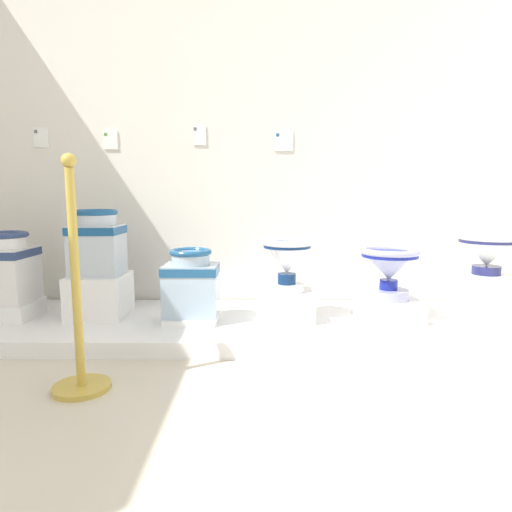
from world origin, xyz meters
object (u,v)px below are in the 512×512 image
Objects in this scene: plinth_block_central_ornate at (100,295)px; info_placard_third at (199,135)px; antique_toilet_central_ornate at (97,241)px; antique_toilet_leftmost at (5,266)px; antique_toilet_rightmost at (389,266)px; stanchion_post_near_left at (78,323)px; antique_toilet_squat_floral at (191,282)px; plinth_block_slender_white at (484,299)px; info_placard_second at (110,140)px; info_placard_fourth at (284,141)px; plinth_block_leftmost at (8,310)px; antique_toilet_pale_glazed at (287,257)px; plinth_block_pale_glazed at (286,305)px; plinth_block_rightmost at (387,309)px; info_placard_first at (41,137)px; plinth_block_squat_floral at (192,318)px; antique_toilet_slender_white at (488,251)px.

info_placard_third reaches higher than plinth_block_central_ornate.
antique_toilet_leftmost is at bearing -175.24° from antique_toilet_central_ornate.
stanchion_post_near_left reaches higher than antique_toilet_rightmost.
plinth_block_slender_white is (1.89, 0.10, -0.13)m from antique_toilet_squat_floral.
info_placard_second is (0.55, 0.52, 0.85)m from antique_toilet_leftmost.
plinth_block_slender_white is at bearing -20.50° from info_placard_fourth.
plinth_block_central_ornate is at bearing -142.70° from info_placard_third.
antique_toilet_pale_glazed reaches higher than plinth_block_leftmost.
antique_toilet_leftmost is 1.83m from plinth_block_pale_glazed.
antique_toilet_squat_floral is at bearing -177.90° from antique_toilet_rightmost.
antique_toilet_squat_floral is at bearing -174.54° from antique_toilet_pale_glazed.
plinth_block_leftmost is 0.90× the size of plinth_block_rightmost.
antique_toilet_pale_glazed is 0.65m from antique_toilet_rightmost.
plinth_block_pale_glazed is at bearing 178.95° from antique_toilet_rightmost.
antique_toilet_leftmost is at bearing 179.64° from antique_toilet_rightmost.
info_placard_fourth reaches higher than antique_toilet_leftmost.
antique_toilet_leftmost is 1.25× the size of plinth_block_central_ornate.
antique_toilet_pale_glazed is 0.32× the size of stanchion_post_near_left.
info_placard_second reaches higher than plinth_block_leftmost.
info_placard_fourth is (1.78, 0.00, -0.03)m from info_placard_first.
antique_toilet_leftmost is 1.34× the size of antique_toilet_pale_glazed.
plinth_block_slender_white is at bearing -8.93° from info_placard_first.
antique_toilet_pale_glazed is 1.58m from info_placard_second.
plinth_block_squat_floral is 0.95× the size of plinth_block_pale_glazed.
plinth_block_leftmost is at bearing -156.72° from info_placard_third.
plinth_block_squat_floral is 0.95× the size of antique_toilet_pale_glazed.
info_placard_second is at bearing 94.82° from antique_toilet_central_ornate.
antique_toilet_squat_floral is at bearing -177.11° from antique_toilet_slender_white.
info_placard_third reaches higher than antique_toilet_leftmost.
plinth_block_pale_glazed is 0.92× the size of antique_toilet_rightmost.
antique_toilet_rightmost is 0.34× the size of stanchion_post_near_left.
plinth_block_rightmost is 0.74m from antique_toilet_slender_white.
plinth_block_pale_glazed is at bearing -22.28° from info_placard_second.
info_placard_first is at bearing 163.72° from plinth_block_pale_glazed.
plinth_block_squat_floral is 0.24m from antique_toilet_squat_floral.
plinth_block_rightmost is 1.10× the size of plinth_block_slender_white.
antique_toilet_pale_glazed is at bearing -0.12° from plinth_block_leftmost.
plinth_block_slender_white is 2.25m from info_placard_third.
antique_toilet_slender_white is (0.64, 0.05, 0.37)m from plinth_block_rightmost.
info_placard_fourth is (1.23, 0.47, 0.69)m from antique_toilet_central_ornate.
plinth_block_slender_white is (2.52, -0.01, -0.38)m from antique_toilet_central_ornate.
info_placard_third is at bearing -0.00° from info_placard_second.
info_placard_fourth is (1.23, 0.47, 1.05)m from plinth_block_central_ornate.
info_placard_first is (-1.78, 0.52, 0.81)m from antique_toilet_pale_glazed.
antique_toilet_slender_white reaches higher than plinth_block_pale_glazed.
antique_toilet_squat_floral is at bearing -2.91° from plinth_block_leftmost.
info_placard_third reaches higher than plinth_block_slender_white.
antique_toilet_rightmost is 2.16m from info_placard_second.
plinth_block_pale_glazed is 0.32× the size of stanchion_post_near_left.
plinth_block_slender_white is 1.74m from info_placard_fourth.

